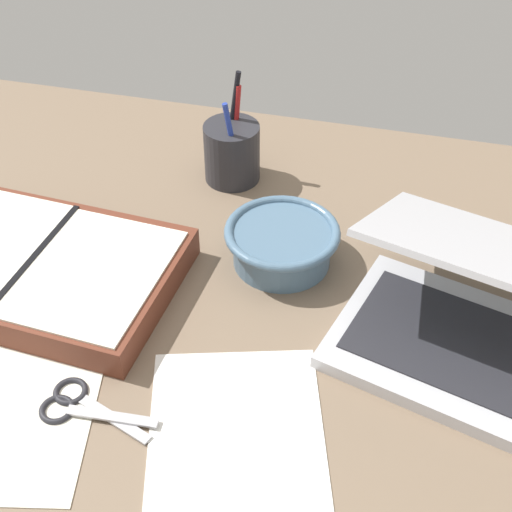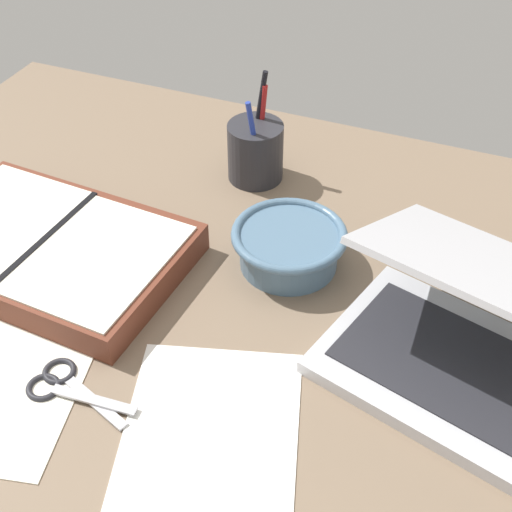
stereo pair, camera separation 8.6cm
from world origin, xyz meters
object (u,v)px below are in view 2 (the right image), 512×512
object	(u,v)px
pen_cup	(256,151)
planner	(50,249)
bowl	(289,245)
scissors	(62,385)
laptop	(476,340)

from	to	relation	value
pen_cup	planner	world-z (taller)	pen_cup
bowl	scissors	world-z (taller)	bowl
laptop	pen_cup	world-z (taller)	pen_cup
bowl	pen_cup	xyz separation A→B (cm)	(-11.72, 17.25, 1.56)
planner	pen_cup	bearing A→B (deg)	62.17
bowl	pen_cup	world-z (taller)	pen_cup
pen_cup	scissors	world-z (taller)	pen_cup
pen_cup	planner	size ratio (longest dim) A/B	0.46
pen_cup	scissors	xyz separation A→B (cm)	(-4.65, -46.38, -4.35)
laptop	planner	distance (cm)	54.98
laptop	pen_cup	distance (cm)	45.64
laptop	bowl	world-z (taller)	laptop
bowl	planner	bearing A→B (deg)	-158.53
planner	scissors	size ratio (longest dim) A/B	2.74
laptop	bowl	size ratio (longest dim) A/B	2.39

